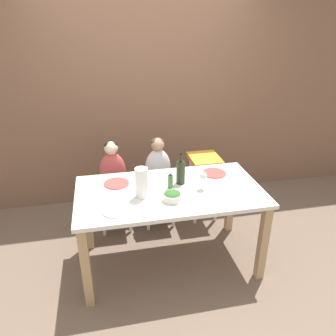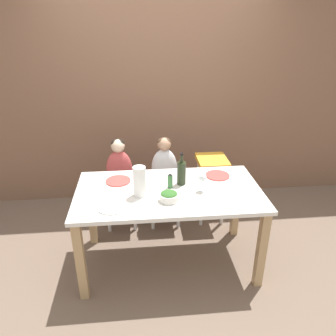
{
  "view_description": "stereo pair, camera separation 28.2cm",
  "coord_description": "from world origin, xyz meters",
  "px_view_note": "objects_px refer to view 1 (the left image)",
  "views": [
    {
      "loc": [
        -0.53,
        -2.44,
        2.15
      ],
      "look_at": [
        0.0,
        0.07,
        0.96
      ],
      "focal_mm": 35.0,
      "sensor_mm": 36.0,
      "label": 1
    },
    {
      "loc": [
        -0.25,
        -2.48,
        2.15
      ],
      "look_at": [
        0.0,
        0.07,
        0.96
      ],
      "focal_mm": 35.0,
      "sensor_mm": 36.0,
      "label": 2
    }
  ],
  "objects_px": {
    "chair_far_left": "(115,196)",
    "dinner_plate_back_left": "(116,183)",
    "person_child_left": "(113,167)",
    "wine_glass_near": "(203,177)",
    "wine_bottle": "(181,172)",
    "chair_far_center": "(158,192)",
    "dinner_plate_front_left": "(117,210)",
    "paper_towel_roll": "(142,183)",
    "salad_bowl_large": "(172,196)",
    "chair_right_highchair": "(204,171)",
    "person_child_center": "(158,163)",
    "dinner_plate_back_right": "(214,173)"
  },
  "relations": [
    {
      "from": "chair_far_left",
      "to": "dinner_plate_back_left",
      "type": "height_order",
      "value": "dinner_plate_back_left"
    },
    {
      "from": "person_child_left",
      "to": "wine_glass_near",
      "type": "height_order",
      "value": "person_child_left"
    },
    {
      "from": "wine_bottle",
      "to": "chair_far_left",
      "type": "bearing_deg",
      "value": 134.85
    },
    {
      "from": "chair_far_center",
      "to": "chair_far_left",
      "type": "bearing_deg",
      "value": 180.0
    },
    {
      "from": "chair_far_center",
      "to": "dinner_plate_back_left",
      "type": "relative_size",
      "value": 2.02
    },
    {
      "from": "wine_glass_near",
      "to": "dinner_plate_front_left",
      "type": "distance_m",
      "value": 0.79
    },
    {
      "from": "paper_towel_roll",
      "to": "dinner_plate_front_left",
      "type": "relative_size",
      "value": 1.14
    },
    {
      "from": "dinner_plate_front_left",
      "to": "dinner_plate_back_left",
      "type": "relative_size",
      "value": 1.0
    },
    {
      "from": "wine_bottle",
      "to": "wine_glass_near",
      "type": "xyz_separation_m",
      "value": [
        0.16,
        -0.15,
        0.0
      ]
    },
    {
      "from": "chair_far_left",
      "to": "dinner_plate_front_left",
      "type": "height_order",
      "value": "dinner_plate_front_left"
    },
    {
      "from": "person_child_left",
      "to": "chair_far_center",
      "type": "bearing_deg",
      "value": -0.09
    },
    {
      "from": "person_child_left",
      "to": "wine_bottle",
      "type": "xyz_separation_m",
      "value": [
        0.58,
        -0.58,
        0.16
      ]
    },
    {
      "from": "chair_far_center",
      "to": "wine_glass_near",
      "type": "bearing_deg",
      "value": -70.05
    },
    {
      "from": "chair_far_left",
      "to": "salad_bowl_large",
      "type": "xyz_separation_m",
      "value": [
        0.44,
        -0.87,
        0.44
      ]
    },
    {
      "from": "chair_far_left",
      "to": "salad_bowl_large",
      "type": "relative_size",
      "value": 2.84
    },
    {
      "from": "chair_far_left",
      "to": "person_child_left",
      "type": "height_order",
      "value": "person_child_left"
    },
    {
      "from": "paper_towel_roll",
      "to": "chair_far_center",
      "type": "bearing_deg",
      "value": 70.32
    },
    {
      "from": "chair_far_center",
      "to": "chair_right_highchair",
      "type": "relative_size",
      "value": 0.6
    },
    {
      "from": "person_child_left",
      "to": "paper_towel_roll",
      "type": "relative_size",
      "value": 2.16
    },
    {
      "from": "paper_towel_roll",
      "to": "wine_bottle",
      "type": "bearing_deg",
      "value": 24.49
    },
    {
      "from": "wine_glass_near",
      "to": "paper_towel_roll",
      "type": "bearing_deg",
      "value": -177.66
    },
    {
      "from": "paper_towel_roll",
      "to": "chair_right_highchair",
      "type": "bearing_deg",
      "value": 43.64
    },
    {
      "from": "chair_right_highchair",
      "to": "person_child_center",
      "type": "relative_size",
      "value": 1.36
    },
    {
      "from": "chair_right_highchair",
      "to": "dinner_plate_back_right",
      "type": "distance_m",
      "value": 0.5
    },
    {
      "from": "chair_far_center",
      "to": "person_child_center",
      "type": "xyz_separation_m",
      "value": [
        0.0,
        0.0,
        0.35
      ]
    },
    {
      "from": "chair_right_highchair",
      "to": "salad_bowl_large",
      "type": "height_order",
      "value": "salad_bowl_large"
    },
    {
      "from": "person_child_center",
      "to": "wine_bottle",
      "type": "relative_size",
      "value": 1.87
    },
    {
      "from": "paper_towel_roll",
      "to": "person_child_center",
      "type": "bearing_deg",
      "value": 70.34
    },
    {
      "from": "paper_towel_roll",
      "to": "dinner_plate_back_right",
      "type": "height_order",
      "value": "paper_towel_roll"
    },
    {
      "from": "person_child_center",
      "to": "dinner_plate_front_left",
      "type": "distance_m",
      "value": 1.06
    },
    {
      "from": "salad_bowl_large",
      "to": "dinner_plate_back_left",
      "type": "relative_size",
      "value": 0.71
    },
    {
      "from": "person_child_left",
      "to": "dinner_plate_front_left",
      "type": "bearing_deg",
      "value": -90.98
    },
    {
      "from": "dinner_plate_front_left",
      "to": "chair_far_center",
      "type": "bearing_deg",
      "value": 62.24
    },
    {
      "from": "chair_far_left",
      "to": "person_child_left",
      "type": "xyz_separation_m",
      "value": [
        0.0,
        0.0,
        0.35
      ]
    },
    {
      "from": "person_child_left",
      "to": "dinner_plate_back_left",
      "type": "bearing_deg",
      "value": -88.52
    },
    {
      "from": "dinner_plate_front_left",
      "to": "dinner_plate_back_left",
      "type": "bearing_deg",
      "value": 86.41
    },
    {
      "from": "chair_right_highchair",
      "to": "wine_glass_near",
      "type": "height_order",
      "value": "wine_glass_near"
    },
    {
      "from": "person_child_left",
      "to": "person_child_center",
      "type": "relative_size",
      "value": 1.0
    },
    {
      "from": "chair_far_left",
      "to": "person_child_center",
      "type": "relative_size",
      "value": 0.82
    },
    {
      "from": "chair_far_center",
      "to": "chair_right_highchair",
      "type": "distance_m",
      "value": 0.56
    },
    {
      "from": "salad_bowl_large",
      "to": "dinner_plate_front_left",
      "type": "bearing_deg",
      "value": -171.27
    },
    {
      "from": "wine_glass_near",
      "to": "dinner_plate_back_right",
      "type": "bearing_deg",
      "value": 53.55
    },
    {
      "from": "dinner_plate_back_left",
      "to": "dinner_plate_back_right",
      "type": "bearing_deg",
      "value": 1.37
    },
    {
      "from": "chair_right_highchair",
      "to": "dinner_plate_back_left",
      "type": "xyz_separation_m",
      "value": [
        -0.98,
        -0.48,
        0.2
      ]
    },
    {
      "from": "chair_far_center",
      "to": "dinner_plate_front_left",
      "type": "bearing_deg",
      "value": -117.76
    },
    {
      "from": "chair_far_left",
      "to": "wine_bottle",
      "type": "relative_size",
      "value": 1.52
    },
    {
      "from": "dinner_plate_back_right",
      "to": "wine_bottle",
      "type": "bearing_deg",
      "value": -161.26
    },
    {
      "from": "wine_glass_near",
      "to": "dinner_plate_back_left",
      "type": "relative_size",
      "value": 0.73
    },
    {
      "from": "wine_glass_near",
      "to": "dinner_plate_front_left",
      "type": "height_order",
      "value": "wine_glass_near"
    },
    {
      "from": "salad_bowl_large",
      "to": "dinner_plate_back_left",
      "type": "distance_m",
      "value": 0.58
    }
  ]
}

